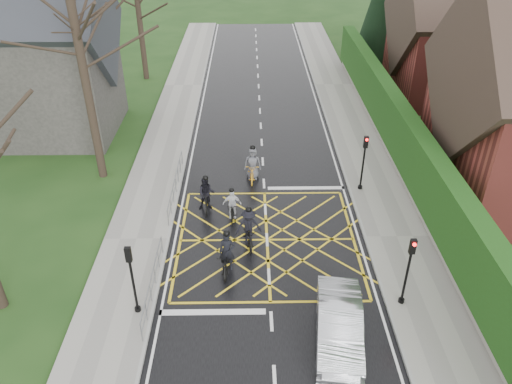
{
  "coord_description": "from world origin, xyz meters",
  "views": [
    {
      "loc": [
        -0.78,
        -18.27,
        14.2
      ],
      "look_at": [
        -0.48,
        2.1,
        1.3
      ],
      "focal_mm": 35.0,
      "sensor_mm": 36.0,
      "label": 1
    }
  ],
  "objects_px": {
    "cyclist_back": "(207,197)",
    "car": "(339,325)",
    "cyclist_front": "(232,207)",
    "cyclist_mid": "(249,230)",
    "cyclist_lead": "(253,167)",
    "cyclist_rear": "(227,258)"
  },
  "relations": [
    {
      "from": "cyclist_back",
      "to": "car",
      "type": "distance_m",
      "value": 10.03
    },
    {
      "from": "cyclist_back",
      "to": "cyclist_front",
      "type": "distance_m",
      "value": 1.53
    },
    {
      "from": "cyclist_mid",
      "to": "cyclist_front",
      "type": "height_order",
      "value": "cyclist_mid"
    },
    {
      "from": "cyclist_back",
      "to": "car",
      "type": "relative_size",
      "value": 0.43
    },
    {
      "from": "cyclist_rear",
      "to": "cyclist_front",
      "type": "relative_size",
      "value": 1.25
    },
    {
      "from": "cyclist_front",
      "to": "cyclist_lead",
      "type": "xyz_separation_m",
      "value": [
        1.04,
        3.77,
        0.08
      ]
    },
    {
      "from": "cyclist_back",
      "to": "cyclist_front",
      "type": "xyz_separation_m",
      "value": [
        1.29,
        -0.82,
        -0.1
      ]
    },
    {
      "from": "cyclist_lead",
      "to": "cyclist_mid",
      "type": "bearing_deg",
      "value": -89.75
    },
    {
      "from": "cyclist_mid",
      "to": "cyclist_lead",
      "type": "xyz_separation_m",
      "value": [
        0.23,
        5.77,
        -0.01
      ]
    },
    {
      "from": "cyclist_front",
      "to": "car",
      "type": "distance_m",
      "value": 8.67
    },
    {
      "from": "cyclist_back",
      "to": "car",
      "type": "bearing_deg",
      "value": -60.21
    },
    {
      "from": "cyclist_lead",
      "to": "car",
      "type": "bearing_deg",
      "value": -72.92
    },
    {
      "from": "cyclist_rear",
      "to": "cyclist_back",
      "type": "height_order",
      "value": "cyclist_rear"
    },
    {
      "from": "cyclist_mid",
      "to": "cyclist_front",
      "type": "relative_size",
      "value": 1.24
    },
    {
      "from": "cyclist_back",
      "to": "cyclist_front",
      "type": "relative_size",
      "value": 1.14
    },
    {
      "from": "cyclist_back",
      "to": "cyclist_mid",
      "type": "distance_m",
      "value": 3.51
    },
    {
      "from": "cyclist_mid",
      "to": "car",
      "type": "distance_m",
      "value": 6.53
    },
    {
      "from": "cyclist_lead",
      "to": "car",
      "type": "relative_size",
      "value": 0.47
    },
    {
      "from": "cyclist_mid",
      "to": "car",
      "type": "relative_size",
      "value": 0.47
    },
    {
      "from": "cyclist_front",
      "to": "cyclist_lead",
      "type": "height_order",
      "value": "cyclist_lead"
    },
    {
      "from": "cyclist_mid",
      "to": "cyclist_front",
      "type": "distance_m",
      "value": 2.15
    },
    {
      "from": "cyclist_lead",
      "to": "cyclist_front",
      "type": "bearing_deg",
      "value": -102.83
    }
  ]
}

